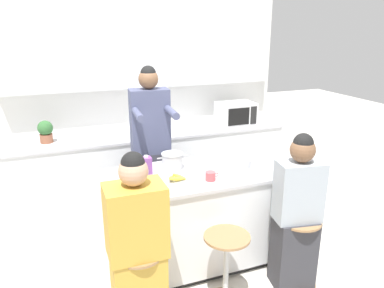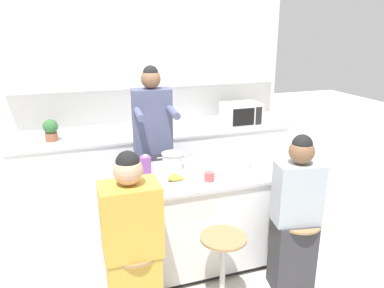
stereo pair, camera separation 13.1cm
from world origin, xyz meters
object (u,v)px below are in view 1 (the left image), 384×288
Objects in this scene: bar_stool_center at (226,268)px; microwave at (236,114)px; person_cooking at (151,152)px; coffee_cup_far at (128,191)px; potted_plant at (46,131)px; fruit_bowl at (240,163)px; person_seated_near at (296,219)px; cooking_pot at (172,161)px; coffee_cup_near at (211,176)px; person_wrapped_blanket at (137,250)px; juice_carton at (147,168)px; kitchen_island at (195,217)px; bar_stool_rightmost at (297,250)px; banana_bunch at (176,178)px; bar_stool_leftmost at (141,286)px.

bar_stool_center is 2.50m from microwave.
coffee_cup_far is (-0.46, -1.01, 0.05)m from person_cooking.
fruit_bowl is at bearing -40.84° from potted_plant.
cooking_pot is at bearing 145.38° from person_seated_near.
person_cooking is at bearing 106.15° from coffee_cup_near.
person_cooking reaches higher than microwave.
coffee_cup_far is at bearing -138.59° from cooking_pot.
person_wrapped_blanket is at bearing 178.11° from bar_stool_center.
potted_plant reaches higher than juice_carton.
coffee_cup_near is (0.06, -0.21, 0.49)m from kitchen_island.
potted_plant is (-1.08, 1.29, 0.06)m from cooking_pot.
kitchen_island is at bearing -129.03° from microwave.
bar_stool_rightmost is 0.46× the size of person_seated_near.
person_cooking is (-0.90, 1.39, 0.57)m from bar_stool_rightmost.
cooking_pot is (0.54, 0.82, 0.32)m from person_wrapped_blanket.
coffee_cup_far is at bearing -166.35° from fruit_bowl.
person_wrapped_blanket is 7.62× the size of banana_bunch.
person_seated_near is 1.42m from coffee_cup_far.
kitchen_island is at bearing -49.76° from potted_plant.
person_wrapped_blanket is (-0.70, 0.02, 0.33)m from bar_stool_center.
potted_plant is (-1.02, 1.58, 0.11)m from banana_bunch.
kitchen_island is 2.68× the size of bar_stool_rightmost.
bar_stool_rightmost is at bearing -1.14° from bar_stool_leftmost.
bar_stool_center and bar_stool_rightmost have the same top height.
bar_stool_center is at bearing -30.19° from coffee_cup_far.
coffee_cup_near is (0.22, -0.39, -0.04)m from cooking_pot.
person_wrapped_blanket reaches higher than kitchen_island.
coffee_cup_near reaches higher than bar_stool_center.
person_wrapped_blanket is 1.04m from cooking_pot.
banana_bunch is at bearing 160.30° from coffee_cup_near.
microwave is 1.90× the size of potted_plant.
bar_stool_rightmost is 2.25m from microwave.
juice_carton is at bearing 69.41° from bar_stool_leftmost.
person_seated_near is at bearing 0.67° from person_wrapped_blanket.
person_seated_near is at bearing -0.64° from bar_stool_leftmost.
juice_carton is (-0.24, -0.73, 0.11)m from person_cooking.
juice_carton reaches higher than bar_stool_rightmost.
fruit_bowl is 0.69m from banana_bunch.
coffee_cup_near is at bearing 154.79° from person_seated_near.
coffee_cup_near is 1.97m from microwave.
coffee_cup_far is at bearing -157.74° from kitchen_island.
microwave reaches higher than kitchen_island.
banana_bunch is 2.07m from microwave.
banana_bunch is at bearing -26.39° from juice_carton.
person_seated_near is at bearing -35.59° from coffee_cup_near.
coffee_cup_far reaches higher than fruit_bowl.
coffee_cup_near is 0.54× the size of juice_carton.
person_seated_near reaches higher than juice_carton.
microwave reaches higher than juice_carton.
bar_stool_leftmost and bar_stool_center have the same top height.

